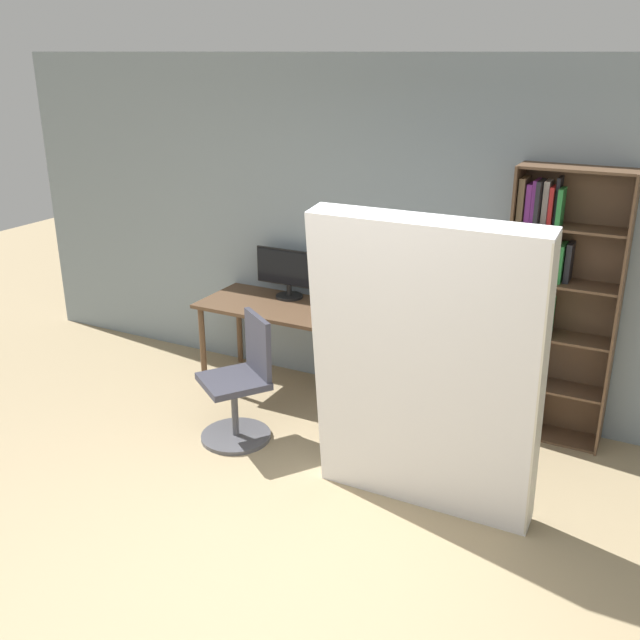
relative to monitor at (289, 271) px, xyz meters
The scene contains 7 objects.
ground_plane 3.01m from the monitor, 65.60° to the right, with size 16.00×16.00×0.00m, color #9E8966.
wall_back 1.24m from the monitor, ahead, with size 8.00×0.06×2.70m.
desk 0.38m from the monitor, 76.43° to the right, with size 1.37×0.68×0.74m.
monitor is the anchor object (origin of this frame).
office_chair 1.24m from the monitor, 79.65° to the right, with size 0.61×0.61×0.94m.
bookshelf 2.11m from the monitor, ahead, with size 0.76×0.30×1.99m.
mattress_near 2.13m from the monitor, 38.39° to the right, with size 1.36×0.42×1.89m.
Camera 1 is at (1.68, -2.39, 2.70)m, focal length 40.00 mm.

